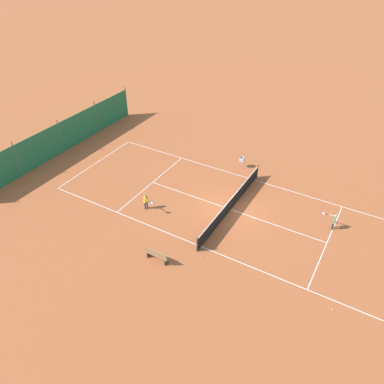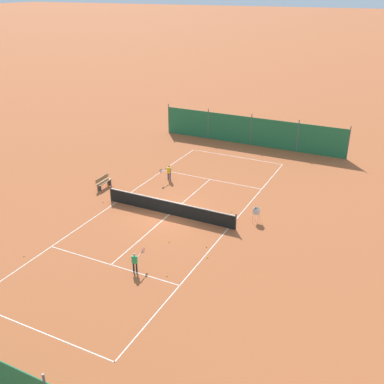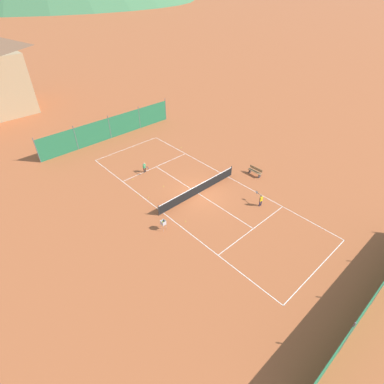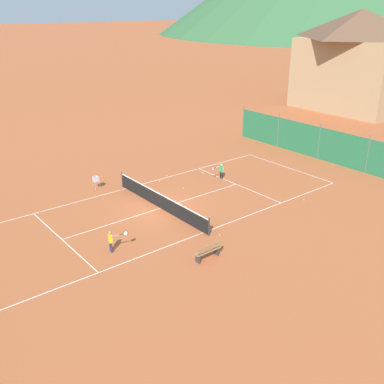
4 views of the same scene
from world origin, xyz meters
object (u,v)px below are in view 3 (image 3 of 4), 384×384
(tennis_ball_by_net_right, at_px, (181,147))
(courtside_bench, at_px, (255,171))
(player_near_baseline, at_px, (145,167))
(tennis_ball_far_corner, at_px, (164,186))
(tennis_ball_near_corner, at_px, (133,179))
(player_far_baseline, at_px, (261,199))
(tennis_net, at_px, (198,189))
(tennis_ball_alley_left, at_px, (138,195))
(tennis_ball_alley_right, at_px, (148,198))
(ball_hopper, at_px, (163,223))
(tennis_ball_service_box, at_px, (186,221))
(tennis_ball_by_net_left, at_px, (230,172))

(tennis_ball_by_net_right, height_order, courtside_bench, courtside_bench)
(player_near_baseline, bearing_deg, tennis_ball_far_corner, -92.97)
(tennis_ball_near_corner, bearing_deg, tennis_ball_far_corner, -63.30)
(player_far_baseline, bearing_deg, tennis_ball_near_corner, 118.52)
(tennis_net, bearing_deg, tennis_ball_alley_left, 140.50)
(tennis_ball_alley_right, relative_size, ball_hopper, 0.07)
(tennis_net, bearing_deg, tennis_ball_alley_right, 145.93)
(tennis_ball_by_net_right, relative_size, tennis_ball_far_corner, 1.00)
(tennis_ball_by_net_right, distance_m, tennis_ball_service_box, 12.88)
(tennis_ball_near_corner, bearing_deg, player_near_baseline, 9.94)
(tennis_ball_far_corner, height_order, courtside_bench, courtside_bench)
(tennis_ball_alley_left, bearing_deg, tennis_ball_by_net_right, 25.41)
(player_near_baseline, relative_size, tennis_ball_alley_left, 16.75)
(tennis_net, height_order, tennis_ball_alley_right, tennis_net)
(player_near_baseline, relative_size, tennis_ball_by_net_right, 16.75)
(tennis_net, distance_m, tennis_ball_by_net_right, 9.17)
(tennis_ball_service_box, distance_m, tennis_ball_alley_right, 4.69)
(tennis_ball_by_net_right, relative_size, tennis_ball_alley_right, 1.00)
(tennis_ball_service_box, bearing_deg, player_far_baseline, -24.31)
(tennis_ball_alley_left, distance_m, tennis_ball_service_box, 5.72)
(tennis_ball_near_corner, bearing_deg, courtside_bench, -38.69)
(tennis_ball_near_corner, distance_m, tennis_ball_service_box, 8.12)
(tennis_ball_far_corner, bearing_deg, tennis_ball_near_corner, 116.70)
(tennis_ball_alley_right, bearing_deg, player_near_baseline, 58.41)
(tennis_ball_alley_left, relative_size, tennis_ball_service_box, 1.00)
(tennis_ball_by_net_left, xyz_separation_m, courtside_bench, (1.44, -2.08, 0.42))
(player_far_baseline, relative_size, tennis_ball_near_corner, 17.58)
(player_near_baseline, relative_size, tennis_ball_near_corner, 16.75)
(tennis_ball_near_corner, distance_m, tennis_ball_by_net_left, 9.77)
(tennis_ball_near_corner, bearing_deg, tennis_ball_service_box, -91.98)
(courtside_bench, bearing_deg, player_near_baseline, 134.78)
(player_far_baseline, xyz_separation_m, tennis_ball_by_net_right, (1.96, 12.76, -0.65))
(tennis_ball_by_net_right, relative_size, tennis_ball_service_box, 1.00)
(tennis_ball_far_corner, distance_m, tennis_ball_alley_right, 2.18)
(tennis_ball_near_corner, relative_size, ball_hopper, 0.07)
(player_far_baseline, distance_m, tennis_ball_far_corner, 9.13)
(tennis_ball_alley_left, xyz_separation_m, tennis_ball_far_corner, (2.64, -0.51, 0.00))
(player_far_baseline, relative_size, tennis_ball_by_net_left, 17.58)
(player_far_baseline, height_order, tennis_ball_far_corner, player_far_baseline)
(courtside_bench, bearing_deg, player_far_baseline, -137.12)
(player_near_baseline, distance_m, tennis_ball_service_box, 8.65)
(player_near_baseline, xyz_separation_m, tennis_ball_alley_right, (-2.29, -3.73, -0.62))
(player_far_baseline, relative_size, tennis_ball_alley_right, 17.58)
(courtside_bench, bearing_deg, tennis_ball_alley_right, 157.63)
(tennis_ball_by_net_right, height_order, ball_hopper, ball_hopper)
(tennis_net, distance_m, tennis_ball_near_corner, 6.80)
(ball_hopper, bearing_deg, tennis_ball_alley_right, 69.78)
(tennis_ball_alley_right, xyz_separation_m, tennis_ball_by_net_left, (8.69, -2.09, 0.00))
(player_near_baseline, height_order, tennis_ball_near_corner, player_near_baseline)
(player_far_baseline, relative_size, tennis_ball_service_box, 17.58)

